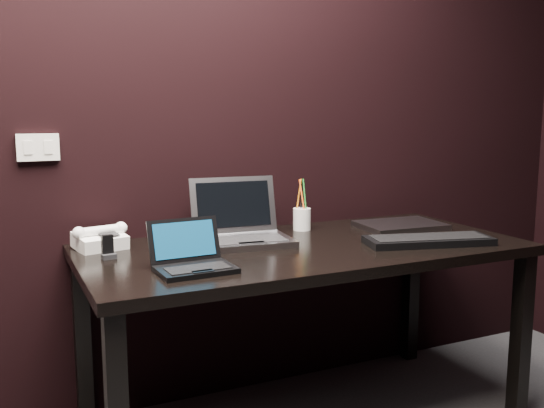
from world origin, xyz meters
name	(u,v)px	position (x,y,z in m)	size (l,w,h in m)	color
wall_back	(196,99)	(0.00, 1.80, 1.30)	(4.00, 4.00, 0.00)	black
wall_switch	(38,147)	(-0.62, 1.79, 1.12)	(0.15, 0.02, 0.10)	silver
desk	(304,264)	(0.30, 1.40, 0.66)	(1.70, 0.80, 0.74)	black
netbook	(192,260)	(-0.21, 1.23, 0.77)	(0.25, 0.23, 0.16)	black
silver_laptop	(242,231)	(0.10, 1.55, 0.79)	(0.39, 0.35, 0.25)	#9A9BA0
ext_keyboard	(428,240)	(0.74, 1.21, 0.76)	(0.52, 0.29, 0.03)	black
closed_laptop	(400,225)	(0.84, 1.52, 0.75)	(0.37, 0.28, 0.02)	gray
desk_phone	(100,239)	(-0.43, 1.67, 0.78)	(0.22, 0.19, 0.10)	white
mobile_phone	(108,250)	(-0.43, 1.50, 0.77)	(0.05, 0.04, 0.08)	black
pen_cup	(302,218)	(0.43, 1.66, 0.79)	(0.08, 0.08, 0.22)	silver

